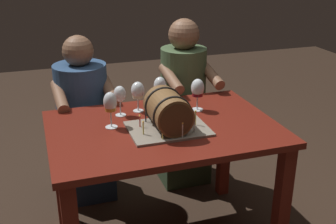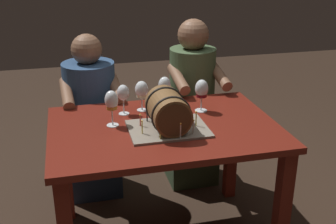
{
  "view_description": "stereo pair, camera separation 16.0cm",
  "coord_description": "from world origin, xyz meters",
  "px_view_note": "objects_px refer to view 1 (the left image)",
  "views": [
    {
      "loc": [
        -0.62,
        -1.96,
        1.65
      ],
      "look_at": [
        0.01,
        -0.06,
        0.84
      ],
      "focal_mm": 45.07,
      "sensor_mm": 36.0,
      "label": 1
    },
    {
      "loc": [
        -0.47,
        -2.01,
        1.65
      ],
      "look_at": [
        0.01,
        -0.06,
        0.84
      ],
      "focal_mm": 45.07,
      "sensor_mm": 36.0,
      "label": 2
    }
  ],
  "objects_px": {
    "barrel_cake": "(168,113)",
    "wine_glass_amber": "(110,104)",
    "wine_glass_empty": "(120,95)",
    "person_seated_left": "(84,126)",
    "wine_glass_white": "(138,91)",
    "wine_glass_rose": "(160,87)",
    "dining_table": "(163,146)",
    "wine_glass_red": "(198,89)",
    "person_seated_right": "(183,111)"
  },
  "relations": [
    {
      "from": "wine_glass_red",
      "to": "person_seated_left",
      "type": "distance_m",
      "value": 0.85
    },
    {
      "from": "wine_glass_empty",
      "to": "barrel_cake",
      "type": "bearing_deg",
      "value": -54.61
    },
    {
      "from": "wine_glass_rose",
      "to": "wine_glass_white",
      "type": "height_order",
      "value": "wine_glass_rose"
    },
    {
      "from": "barrel_cake",
      "to": "person_seated_right",
      "type": "height_order",
      "value": "person_seated_right"
    },
    {
      "from": "barrel_cake",
      "to": "wine_glass_white",
      "type": "bearing_deg",
      "value": 105.13
    },
    {
      "from": "dining_table",
      "to": "person_seated_left",
      "type": "relative_size",
      "value": 1.08
    },
    {
      "from": "wine_glass_white",
      "to": "wine_glass_empty",
      "type": "height_order",
      "value": "wine_glass_white"
    },
    {
      "from": "barrel_cake",
      "to": "wine_glass_amber",
      "type": "relative_size",
      "value": 2.08
    },
    {
      "from": "wine_glass_red",
      "to": "wine_glass_empty",
      "type": "height_order",
      "value": "wine_glass_red"
    },
    {
      "from": "barrel_cake",
      "to": "wine_glass_amber",
      "type": "xyz_separation_m",
      "value": [
        -0.27,
        0.12,
        0.04
      ]
    },
    {
      "from": "person_seated_left",
      "to": "person_seated_right",
      "type": "xyz_separation_m",
      "value": [
        0.7,
        -0.0,
        0.02
      ]
    },
    {
      "from": "wine_glass_amber",
      "to": "wine_glass_empty",
      "type": "relative_size",
      "value": 1.13
    },
    {
      "from": "person_seated_left",
      "to": "barrel_cake",
      "type": "bearing_deg",
      "value": -62.8
    },
    {
      "from": "dining_table",
      "to": "wine_glass_red",
      "type": "xyz_separation_m",
      "value": [
        0.26,
        0.16,
        0.25
      ]
    },
    {
      "from": "wine_glass_rose",
      "to": "person_seated_right",
      "type": "distance_m",
      "value": 0.56
    },
    {
      "from": "wine_glass_white",
      "to": "person_seated_right",
      "type": "xyz_separation_m",
      "value": [
        0.42,
        0.39,
        -0.32
      ]
    },
    {
      "from": "person_seated_left",
      "to": "wine_glass_red",
      "type": "bearing_deg",
      "value": -38.44
    },
    {
      "from": "dining_table",
      "to": "wine_glass_empty",
      "type": "bearing_deg",
      "value": 130.73
    },
    {
      "from": "wine_glass_rose",
      "to": "person_seated_left",
      "type": "bearing_deg",
      "value": 139.05
    },
    {
      "from": "wine_glass_white",
      "to": "wine_glass_amber",
      "type": "distance_m",
      "value": 0.26
    },
    {
      "from": "barrel_cake",
      "to": "wine_glass_white",
      "type": "xyz_separation_m",
      "value": [
        -0.08,
        0.3,
        0.02
      ]
    },
    {
      "from": "wine_glass_white",
      "to": "person_seated_left",
      "type": "bearing_deg",
      "value": 125.07
    },
    {
      "from": "wine_glass_white",
      "to": "wine_glass_empty",
      "type": "distance_m",
      "value": 0.12
    },
    {
      "from": "wine_glass_empty",
      "to": "person_seated_left",
      "type": "bearing_deg",
      "value": 111.23
    },
    {
      "from": "person_seated_left",
      "to": "wine_glass_rose",
      "type": "bearing_deg",
      "value": -40.95
    },
    {
      "from": "dining_table",
      "to": "wine_glass_red",
      "type": "height_order",
      "value": "wine_glass_red"
    },
    {
      "from": "dining_table",
      "to": "barrel_cake",
      "type": "distance_m",
      "value": 0.22
    },
    {
      "from": "wine_glass_red",
      "to": "wine_glass_rose",
      "type": "xyz_separation_m",
      "value": [
        -0.19,
        0.12,
        -0.0
      ]
    },
    {
      "from": "wine_glass_red",
      "to": "person_seated_left",
      "type": "relative_size",
      "value": 0.17
    },
    {
      "from": "wine_glass_amber",
      "to": "wine_glass_empty",
      "type": "height_order",
      "value": "wine_glass_amber"
    },
    {
      "from": "wine_glass_empty",
      "to": "person_seated_right",
      "type": "distance_m",
      "value": 0.76
    },
    {
      "from": "dining_table",
      "to": "wine_glass_empty",
      "type": "height_order",
      "value": "wine_glass_empty"
    },
    {
      "from": "wine_glass_red",
      "to": "wine_glass_amber",
      "type": "xyz_separation_m",
      "value": [
        -0.52,
        -0.09,
        0.01
      ]
    },
    {
      "from": "wine_glass_red",
      "to": "wine_glass_white",
      "type": "distance_m",
      "value": 0.34
    },
    {
      "from": "wine_glass_rose",
      "to": "person_seated_right",
      "type": "bearing_deg",
      "value": 52.19
    },
    {
      "from": "wine_glass_white",
      "to": "person_seated_left",
      "type": "xyz_separation_m",
      "value": [
        -0.28,
        0.39,
        -0.34
      ]
    },
    {
      "from": "barrel_cake",
      "to": "person_seated_left",
      "type": "height_order",
      "value": "person_seated_left"
    },
    {
      "from": "wine_glass_rose",
      "to": "wine_glass_amber",
      "type": "xyz_separation_m",
      "value": [
        -0.33,
        -0.21,
        0.01
      ]
    },
    {
      "from": "wine_glass_white",
      "to": "wine_glass_amber",
      "type": "bearing_deg",
      "value": -136.89
    },
    {
      "from": "wine_glass_red",
      "to": "wine_glass_empty",
      "type": "bearing_deg",
      "value": 172.6
    },
    {
      "from": "wine_glass_rose",
      "to": "wine_glass_empty",
      "type": "distance_m",
      "value": 0.26
    },
    {
      "from": "dining_table",
      "to": "barrel_cake",
      "type": "bearing_deg",
      "value": -81.8
    },
    {
      "from": "dining_table",
      "to": "wine_glass_rose",
      "type": "relative_size",
      "value": 6.58
    },
    {
      "from": "dining_table",
      "to": "wine_glass_empty",
      "type": "distance_m",
      "value": 0.37
    },
    {
      "from": "wine_glass_empty",
      "to": "person_seated_left",
      "type": "xyz_separation_m",
      "value": [
        -0.16,
        0.42,
        -0.35
      ]
    },
    {
      "from": "wine_glass_empty",
      "to": "wine_glass_amber",
      "type": "bearing_deg",
      "value": -118.81
    },
    {
      "from": "barrel_cake",
      "to": "wine_glass_red",
      "type": "relative_size",
      "value": 2.17
    },
    {
      "from": "person_seated_left",
      "to": "wine_glass_empty",
      "type": "bearing_deg",
      "value": -68.77
    },
    {
      "from": "barrel_cake",
      "to": "person_seated_left",
      "type": "distance_m",
      "value": 0.84
    },
    {
      "from": "barrel_cake",
      "to": "wine_glass_white",
      "type": "height_order",
      "value": "barrel_cake"
    }
  ]
}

